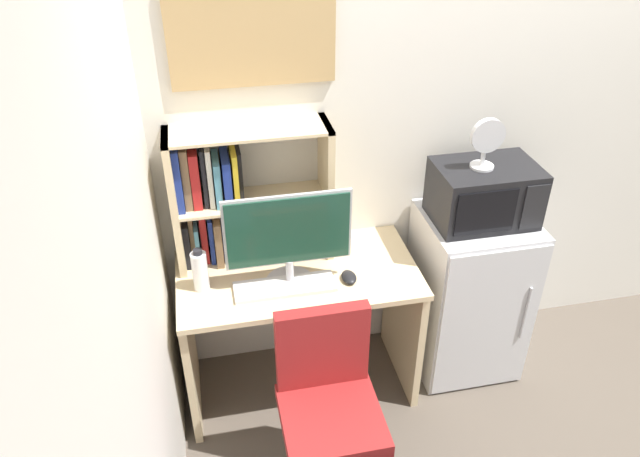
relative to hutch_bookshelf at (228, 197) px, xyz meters
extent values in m
cube|color=silver|center=(1.67, 0.13, 0.21)|extent=(6.40, 0.04, 2.60)
cube|color=silver|center=(-0.35, -1.49, 0.21)|extent=(0.04, 4.40, 2.60)
cube|color=beige|center=(0.29, -0.19, -0.34)|extent=(1.13, 0.60, 0.03)
cube|color=beige|center=(-0.26, -0.19, -0.72)|extent=(0.04, 0.54, 0.73)
cube|color=beige|center=(0.83, -0.19, -0.72)|extent=(0.04, 0.54, 0.73)
cube|color=beige|center=(-0.24, -0.01, 0.00)|extent=(0.03, 0.23, 0.66)
cube|color=beige|center=(0.46, -0.01, 0.00)|extent=(0.03, 0.23, 0.66)
cube|color=beige|center=(0.11, -0.01, 0.33)|extent=(0.73, 0.23, 0.01)
cube|color=beige|center=(0.11, -0.01, -0.02)|extent=(0.67, 0.23, 0.01)
cube|color=black|center=(-0.21, 0.01, -0.21)|extent=(0.03, 0.17, 0.23)
cube|color=brown|center=(-0.18, 0.02, -0.20)|extent=(0.02, 0.14, 0.26)
cube|color=teal|center=(-0.16, 0.00, -0.22)|extent=(0.02, 0.18, 0.22)
cube|color=#B21E1E|center=(-0.13, 0.02, -0.19)|extent=(0.03, 0.13, 0.27)
cube|color=navy|center=(-0.09, 0.02, -0.21)|extent=(0.02, 0.14, 0.24)
cube|color=brown|center=(-0.06, 0.00, -0.21)|extent=(0.03, 0.19, 0.24)
cube|color=navy|center=(-0.03, 0.02, -0.22)|extent=(0.03, 0.14, 0.23)
cube|color=purple|center=(0.01, 0.01, -0.23)|extent=(0.03, 0.17, 0.21)
cube|color=black|center=(0.05, 0.02, -0.23)|extent=(0.03, 0.13, 0.21)
cube|color=brown|center=(0.09, 0.01, -0.22)|extent=(0.04, 0.16, 0.22)
cube|color=navy|center=(-0.21, 0.00, 0.14)|extent=(0.03, 0.19, 0.30)
cube|color=brown|center=(-0.17, 0.01, 0.13)|extent=(0.03, 0.16, 0.29)
cube|color=#B21E1E|center=(-0.13, 0.01, 0.12)|extent=(0.04, 0.17, 0.27)
cube|color=black|center=(-0.10, 0.01, 0.13)|extent=(0.02, 0.16, 0.28)
cube|color=silver|center=(-0.07, 0.01, 0.13)|extent=(0.02, 0.16, 0.28)
cube|color=teal|center=(-0.04, 0.00, 0.10)|extent=(0.03, 0.18, 0.22)
cube|color=navy|center=(0.00, 0.00, 0.10)|extent=(0.04, 0.19, 0.22)
cube|color=gold|center=(0.04, 0.00, 0.12)|extent=(0.02, 0.20, 0.26)
cube|color=black|center=(0.06, 0.01, 0.11)|extent=(0.02, 0.16, 0.25)
cylinder|color=#B7B7BC|center=(0.24, -0.26, -0.32)|extent=(0.22, 0.22, 0.02)
cylinder|color=#B7B7BC|center=(0.24, -0.26, -0.26)|extent=(0.04, 0.04, 0.11)
cube|color=#B7B7BC|center=(0.24, -0.26, -0.04)|extent=(0.57, 0.01, 0.35)
cube|color=#193D2D|center=(0.24, -0.26, -0.04)|extent=(0.54, 0.02, 0.32)
cube|color=silver|center=(0.21, -0.30, -0.32)|extent=(0.46, 0.15, 0.02)
ellipsoid|color=black|center=(0.51, -0.30, -0.31)|extent=(0.07, 0.10, 0.03)
cylinder|color=silver|center=(-0.16, -0.22, -0.24)|extent=(0.07, 0.07, 0.19)
cylinder|color=black|center=(-0.16, -0.22, -0.13)|extent=(0.04, 0.04, 0.02)
cube|color=silver|center=(1.20, -0.16, -0.63)|extent=(0.53, 0.50, 0.91)
cube|color=silver|center=(1.20, -0.41, -0.63)|extent=(0.51, 0.01, 0.88)
cylinder|color=#B2B2B7|center=(1.38, -0.43, -0.58)|extent=(0.01, 0.01, 0.32)
cube|color=black|center=(1.20, -0.16, -0.03)|extent=(0.48, 0.33, 0.28)
cube|color=black|center=(1.13, -0.32, -0.03)|extent=(0.29, 0.01, 0.22)
cube|color=black|center=(1.37, -0.32, -0.03)|extent=(0.11, 0.01, 0.23)
cylinder|color=silver|center=(1.16, -0.16, 0.12)|extent=(0.11, 0.11, 0.01)
cylinder|color=silver|center=(1.16, -0.16, 0.16)|extent=(0.02, 0.02, 0.07)
cylinder|color=silver|center=(1.16, -0.17, 0.27)|extent=(0.16, 0.03, 0.16)
cylinder|color=black|center=(0.30, -0.85, -0.84)|extent=(0.04, 0.04, 0.45)
cube|color=maroon|center=(0.30, -0.85, -0.60)|extent=(0.41, 0.41, 0.07)
cube|color=maroon|center=(0.30, -0.67, -0.37)|extent=(0.39, 0.06, 0.39)
cube|color=tan|center=(0.17, 0.09, 0.71)|extent=(0.70, 0.02, 0.44)
camera|label=1|loc=(-0.08, -2.46, 1.40)|focal=34.26mm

